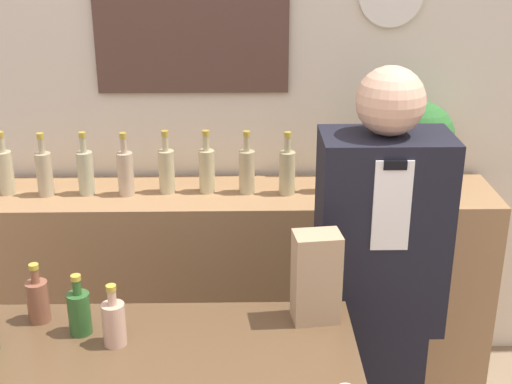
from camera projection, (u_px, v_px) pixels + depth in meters
back_wall at (231, 87)px, 3.16m from camera, size 5.20×0.09×2.70m
back_shelf at (244, 290)px, 3.24m from camera, size 2.18×0.41×0.95m
shopkeeper at (376, 306)px, 2.44m from camera, size 0.42×0.26×1.65m
potted_plant at (419, 140)px, 3.01m from camera, size 0.29×0.29×0.39m
paper_bag at (316, 277)px, 2.08m from camera, size 0.15×0.11×0.28m
counter_bottle_3 at (38, 300)px, 2.10m from camera, size 0.07×0.07×0.19m
counter_bottle_4 at (79, 311)px, 2.03m from camera, size 0.07×0.07×0.19m
counter_bottle_5 at (114, 322)px, 1.98m from camera, size 0.07×0.07×0.19m
shelf_bottle_0 at (5, 171)px, 3.01m from camera, size 0.07×0.07×0.27m
shelf_bottle_1 at (44, 172)px, 3.00m from camera, size 0.07×0.07×0.27m
shelf_bottle_2 at (85, 171)px, 3.01m from camera, size 0.07×0.07×0.27m
shelf_bottle_3 at (126, 172)px, 3.00m from camera, size 0.07×0.07×0.27m
shelf_bottle_4 at (167, 170)px, 3.03m from camera, size 0.07×0.07×0.27m
shelf_bottle_5 at (207, 169)px, 3.03m from camera, size 0.07×0.07×0.27m
shelf_bottle_6 at (247, 170)px, 3.02m from camera, size 0.07×0.07×0.27m
shelf_bottle_7 at (287, 171)px, 3.01m from camera, size 0.07×0.07×0.27m
shelf_bottle_8 at (327, 169)px, 3.03m from camera, size 0.07×0.07×0.27m
shelf_bottle_9 at (367, 170)px, 3.02m from camera, size 0.07×0.07×0.27m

